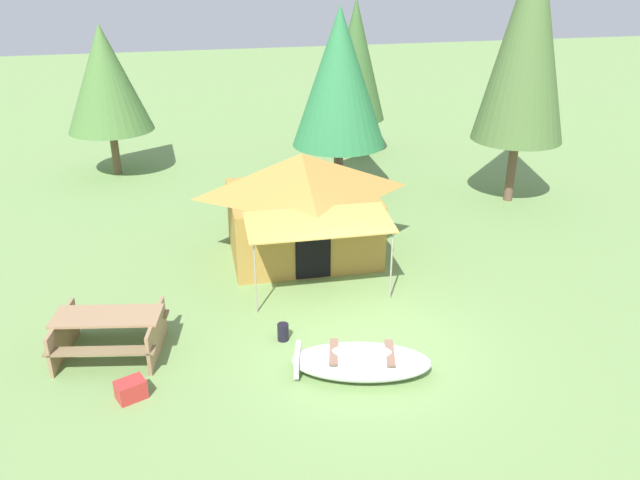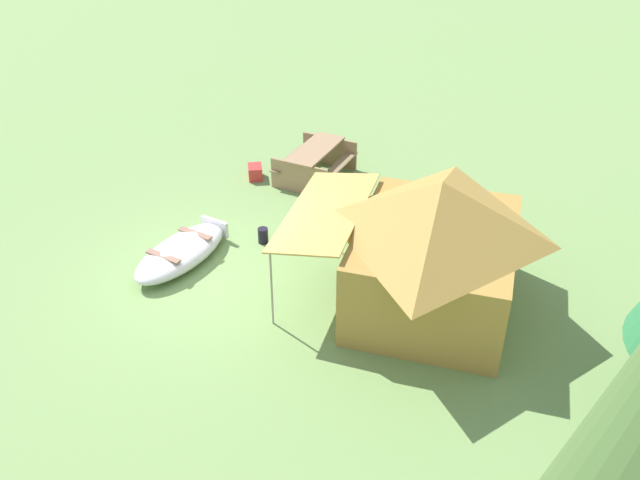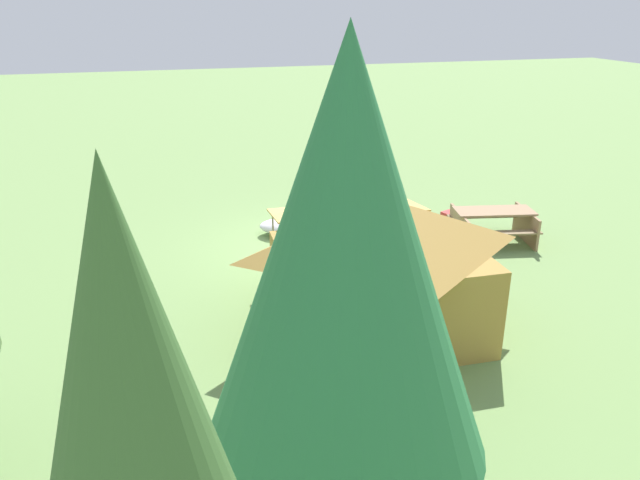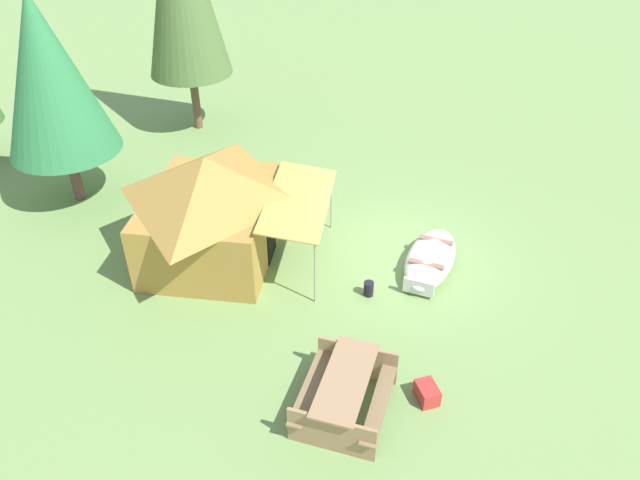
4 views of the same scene
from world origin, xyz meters
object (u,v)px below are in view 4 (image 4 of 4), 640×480
object	(u,v)px
picnic_table	(345,391)
cooler_box	(427,393)
pine_tree_side	(48,75)
canvas_cabin_tent	(211,206)
fuel_can	(369,289)
beached_rowboat	(430,258)

from	to	relation	value
picnic_table	cooler_box	world-z (taller)	picnic_table
cooler_box	pine_tree_side	world-z (taller)	pine_tree_side
pine_tree_side	cooler_box	bearing A→B (deg)	-123.53
cooler_box	canvas_cabin_tent	bearing A→B (deg)	50.61
cooler_box	fuel_can	distance (m)	2.86
canvas_cabin_tent	cooler_box	size ratio (longest dim) A/B	9.31
picnic_table	cooler_box	bearing A→B (deg)	-75.37
cooler_box	pine_tree_side	bearing A→B (deg)	56.47
beached_rowboat	cooler_box	bearing A→B (deg)	176.51
beached_rowboat	picnic_table	world-z (taller)	picnic_table
picnic_table	pine_tree_side	xyz separation A→B (m)	(6.10, 7.29, 2.82)
beached_rowboat	picnic_table	size ratio (longest dim) A/B	1.21
beached_rowboat	canvas_cabin_tent	bearing A→B (deg)	89.27
canvas_cabin_tent	picnic_table	size ratio (longest dim) A/B	1.99
picnic_table	canvas_cabin_tent	bearing A→B (deg)	37.87
fuel_can	pine_tree_side	size ratio (longest dim) A/B	0.06
canvas_cabin_tent	fuel_can	xyz separation A→B (m)	(-1.13, -3.51, -1.10)
beached_rowboat	pine_tree_side	world-z (taller)	pine_tree_side
canvas_cabin_tent	fuel_can	world-z (taller)	canvas_cabin_tent
cooler_box	pine_tree_side	xyz separation A→B (m)	(5.74, 8.67, 3.14)
picnic_table	pine_tree_side	bearing A→B (deg)	50.06
canvas_cabin_tent	pine_tree_side	xyz separation A→B (m)	(1.97, 4.08, 2.04)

